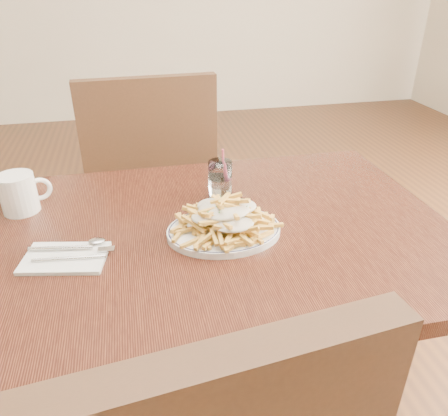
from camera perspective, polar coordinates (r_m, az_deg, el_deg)
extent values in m
cube|color=black|center=(1.06, -2.63, -3.66)|extent=(1.20, 0.80, 0.04)
cylinder|color=black|center=(1.61, -24.75, -10.38)|extent=(0.05, 0.05, 0.71)
cylinder|color=black|center=(1.70, 14.13, -5.93)|extent=(0.05, 0.05, 0.71)
cube|color=black|center=(1.84, -9.55, 1.64)|extent=(0.48, 0.48, 0.04)
cube|color=black|center=(1.54, -9.48, 7.32)|extent=(0.46, 0.06, 0.50)
cylinder|color=black|center=(2.15, -4.42, -1.27)|extent=(0.04, 0.04, 0.45)
cylinder|color=black|center=(2.13, -14.90, -2.60)|extent=(0.04, 0.04, 0.45)
cylinder|color=black|center=(1.83, -2.01, -7.26)|extent=(0.04, 0.04, 0.45)
cylinder|color=black|center=(1.80, -14.49, -8.94)|extent=(0.04, 0.04, 0.45)
torus|color=black|center=(1.02, 0.00, -2.78)|extent=(0.29, 0.29, 0.01)
ellipsoid|color=beige|center=(0.99, 0.00, -0.06)|extent=(0.20, 0.18, 0.03)
cube|color=silver|center=(1.00, -20.04, -6.14)|extent=(0.19, 0.15, 0.01)
cylinder|color=white|center=(1.17, -0.51, 3.72)|extent=(0.06, 0.06, 0.10)
cylinder|color=white|center=(1.18, -0.51, 2.72)|extent=(0.06, 0.06, 0.05)
cylinder|color=#D65174|center=(1.17, -0.09, 4.83)|extent=(0.02, 0.04, 0.14)
cylinder|color=white|center=(1.22, -25.28, 1.74)|extent=(0.09, 0.09, 0.10)
torus|color=white|center=(1.22, -22.94, 2.29)|extent=(0.06, 0.03, 0.06)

